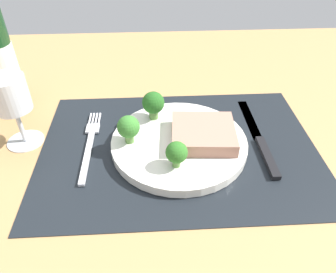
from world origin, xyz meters
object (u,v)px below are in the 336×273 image
Objects in this scene: plate at (179,143)px; fork at (90,144)px; knife at (260,140)px; steak at (203,133)px; wine_glass at (11,99)px.

fork is at bearing 174.81° from plate.
knife is at bearing 2.09° from plate.
steak is 19.97cm from fork.
plate is at bearing -3.17° from fork.
steak is (4.11, 0.02, 1.97)cm from plate.
wine_glass is (-11.73, 1.95, 8.40)cm from fork.
plate is 15.73cm from fork.
plate is at bearing -175.69° from knife.
knife is (30.17, -0.89, 0.05)cm from fork.
fork is 30.18cm from knife.
plate reaches higher than knife.
wine_glass reaches higher than knife.
knife is (14.51, 0.53, -0.50)cm from plate.
wine_glass is at bearing 178.33° from knife.
knife is at bearing 2.83° from steak.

